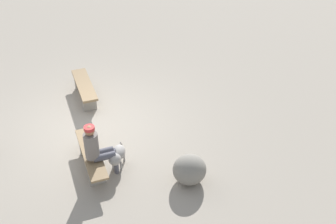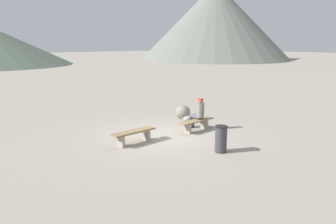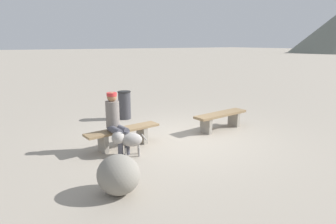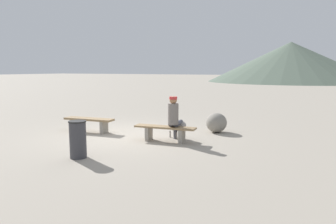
{
  "view_description": "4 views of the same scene",
  "coord_description": "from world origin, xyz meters",
  "px_view_note": "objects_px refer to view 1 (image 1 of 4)",
  "views": [
    {
      "loc": [
        8.71,
        -0.38,
        6.39
      ],
      "look_at": [
        1.1,
        1.61,
        0.89
      ],
      "focal_mm": 45.28,
      "sensor_mm": 36.0,
      "label": 1
    },
    {
      "loc": [
        -7.03,
        -9.46,
        3.53
      ],
      "look_at": [
        1.53,
        1.65,
        0.46
      ],
      "focal_mm": 34.19,
      "sensor_mm": 36.0,
      "label": 2
    },
    {
      "loc": [
        4.09,
        5.77,
        2.37
      ],
      "look_at": [
        -0.05,
        -0.78,
        0.53
      ],
      "focal_mm": 31.26,
      "sensor_mm": 36.0,
      "label": 3
    },
    {
      "loc": [
        5.46,
        -8.16,
        2.08
      ],
      "look_at": [
        0.61,
        1.87,
        0.55
      ],
      "focal_mm": 33.49,
      "sensor_mm": 36.0,
      "label": 4
    }
  ],
  "objects_px": {
    "bench_left": "(85,88)",
    "dog": "(117,155)",
    "boulder": "(189,170)",
    "bench_right": "(92,157)",
    "seated_person": "(97,147)"
  },
  "relations": [
    {
      "from": "boulder",
      "to": "bench_right",
      "type": "bearing_deg",
      "value": -115.79
    },
    {
      "from": "bench_left",
      "to": "dog",
      "type": "distance_m",
      "value": 3.05
    },
    {
      "from": "bench_right",
      "to": "seated_person",
      "type": "relative_size",
      "value": 1.39
    },
    {
      "from": "bench_left",
      "to": "bench_right",
      "type": "distance_m",
      "value": 2.88
    },
    {
      "from": "bench_right",
      "to": "bench_left",
      "type": "bearing_deg",
      "value": 171.81
    },
    {
      "from": "bench_left",
      "to": "dog",
      "type": "bearing_deg",
      "value": 2.19
    },
    {
      "from": "seated_person",
      "to": "boulder",
      "type": "height_order",
      "value": "seated_person"
    },
    {
      "from": "bench_left",
      "to": "bench_right",
      "type": "height_order",
      "value": "bench_left"
    },
    {
      "from": "dog",
      "to": "seated_person",
      "type": "bearing_deg",
      "value": -54.1
    },
    {
      "from": "bench_right",
      "to": "dog",
      "type": "relative_size",
      "value": 2.61
    },
    {
      "from": "bench_left",
      "to": "bench_right",
      "type": "xyz_separation_m",
      "value": [
        2.87,
        -0.13,
        -0.02
      ]
    },
    {
      "from": "dog",
      "to": "boulder",
      "type": "bearing_deg",
      "value": 83.92
    },
    {
      "from": "bench_left",
      "to": "boulder",
      "type": "xyz_separation_m",
      "value": [
        3.81,
        1.81,
        -0.02
      ]
    },
    {
      "from": "bench_left",
      "to": "dog",
      "type": "xyz_separation_m",
      "value": [
        3.02,
        0.41,
        0.03
      ]
    },
    {
      "from": "dog",
      "to": "bench_left",
      "type": "bearing_deg",
      "value": -148.75
    }
  ]
}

